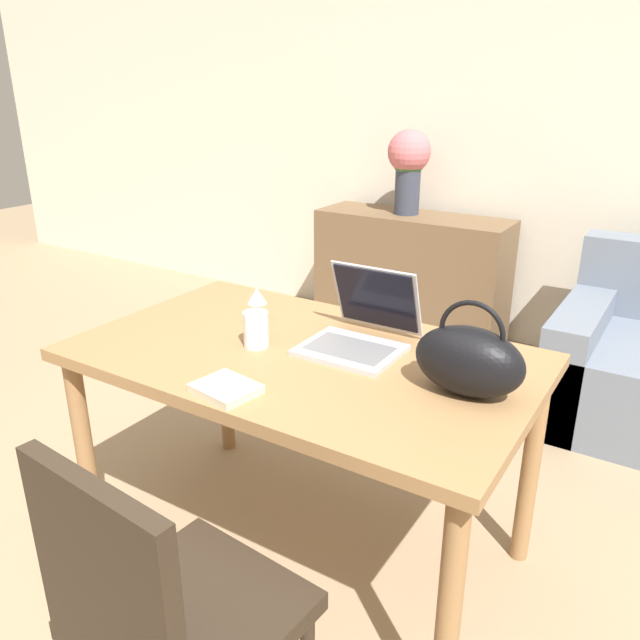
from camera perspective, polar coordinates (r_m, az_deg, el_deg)
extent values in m
cube|color=beige|center=(3.93, 20.46, 16.61)|extent=(10.00, 0.06, 2.70)
cube|color=olive|center=(1.98, -1.59, -3.43)|extent=(1.44, 0.86, 0.04)
cylinder|color=olive|center=(2.34, -20.67, -11.41)|extent=(0.06, 0.06, 0.73)
cylinder|color=olive|center=(1.68, 11.65, -25.21)|extent=(0.06, 0.06, 0.73)
cylinder|color=olive|center=(2.77, -8.68, -4.95)|extent=(0.06, 0.06, 0.73)
cylinder|color=olive|center=(2.24, 18.69, -12.68)|extent=(0.06, 0.06, 0.73)
cube|color=#2D2319|center=(1.60, -11.53, -24.92)|extent=(0.48, 0.48, 0.05)
cube|color=#2D2319|center=(1.34, -19.17, -21.66)|extent=(0.42, 0.08, 0.45)
cylinder|color=#2D2319|center=(1.94, -10.57, -24.09)|extent=(0.04, 0.04, 0.41)
cube|color=slate|center=(3.41, 22.53, -2.88)|extent=(0.20, 0.94, 0.56)
cube|color=brown|center=(4.01, 8.26, 3.87)|extent=(1.20, 0.40, 0.80)
cube|color=#ADADB2|center=(1.96, 2.78, -2.75)|extent=(0.30, 0.25, 0.02)
cube|color=slate|center=(1.95, 2.70, -2.58)|extent=(0.26, 0.16, 0.00)
cube|color=#ADADB2|center=(2.06, 5.22, 1.98)|extent=(0.30, 0.09, 0.23)
cube|color=black|center=(2.05, 5.12, 1.99)|extent=(0.28, 0.08, 0.21)
cylinder|color=silver|center=(1.99, -5.87, -0.85)|extent=(0.08, 0.08, 0.12)
cylinder|color=silver|center=(2.19, -5.69, -0.38)|extent=(0.07, 0.07, 0.01)
cylinder|color=silver|center=(2.17, -5.72, 0.61)|extent=(0.01, 0.01, 0.07)
cone|color=silver|center=(2.15, -5.79, 2.23)|extent=(0.07, 0.07, 0.06)
ellipsoid|color=black|center=(1.72, 13.46, -3.69)|extent=(0.30, 0.16, 0.19)
torus|color=black|center=(1.68, 13.69, -1.15)|extent=(0.18, 0.01, 0.18)
cylinder|color=#333847|center=(3.91, 7.98, 11.58)|extent=(0.15, 0.15, 0.28)
sphere|color=#3D6B38|center=(3.89, 8.12, 14.25)|extent=(0.19, 0.19, 0.19)
sphere|color=#C6666B|center=(3.88, 8.16, 15.01)|extent=(0.26, 0.26, 0.26)
cube|color=beige|center=(1.73, -8.61, -6.22)|extent=(0.19, 0.16, 0.02)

